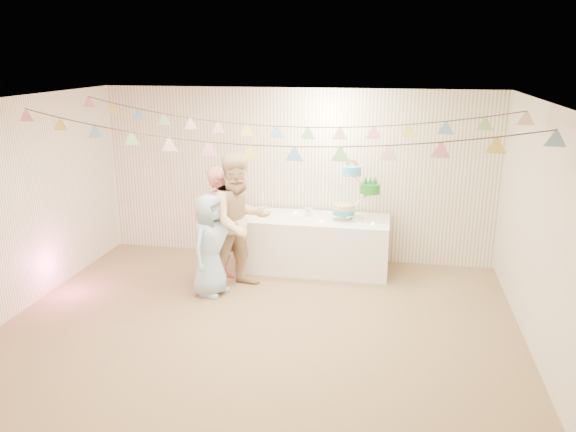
% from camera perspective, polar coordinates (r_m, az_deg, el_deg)
% --- Properties ---
extents(floor, '(6.00, 6.00, 0.00)m').
position_cam_1_polar(floor, '(6.67, -3.03, -11.35)').
color(floor, olive).
rests_on(floor, ground).
extents(ceiling, '(6.00, 6.00, 0.00)m').
position_cam_1_polar(ceiling, '(5.93, -3.41, 11.48)').
color(ceiling, silver).
rests_on(ceiling, ground).
extents(back_wall, '(6.00, 6.00, 0.00)m').
position_cam_1_polar(back_wall, '(8.55, 0.81, 4.18)').
color(back_wall, white).
rests_on(back_wall, ground).
extents(front_wall, '(6.00, 6.00, 0.00)m').
position_cam_1_polar(front_wall, '(3.97, -12.03, -10.97)').
color(front_wall, white).
rests_on(front_wall, ground).
extents(left_wall, '(5.00, 5.00, 0.00)m').
position_cam_1_polar(left_wall, '(7.47, -26.15, 0.70)').
color(left_wall, white).
rests_on(left_wall, ground).
extents(right_wall, '(5.00, 5.00, 0.00)m').
position_cam_1_polar(right_wall, '(6.21, 24.79, -2.06)').
color(right_wall, white).
rests_on(right_wall, ground).
extents(table, '(2.10, 0.84, 0.79)m').
position_cam_1_polar(table, '(8.26, 2.89, -2.81)').
color(table, white).
rests_on(table, floor).
extents(cake_stand, '(0.72, 0.43, 0.81)m').
position_cam_1_polar(cake_stand, '(8.04, 6.90, 2.21)').
color(cake_stand, silver).
rests_on(cake_stand, table).
extents(cake_bottom, '(0.31, 0.31, 0.15)m').
position_cam_1_polar(cake_bottom, '(8.08, 5.73, -0.03)').
color(cake_bottom, teal).
rests_on(cake_bottom, cake_stand).
extents(cake_middle, '(0.27, 0.27, 0.22)m').
position_cam_1_polar(cake_middle, '(8.13, 8.20, 1.97)').
color(cake_middle, '#1A7B1D').
rests_on(cake_middle, cake_stand).
extents(cake_top_tier, '(0.25, 0.25, 0.19)m').
position_cam_1_polar(cake_top_tier, '(7.96, 6.51, 3.73)').
color(cake_top_tier, '#45A9D9').
rests_on(cake_top_tier, cake_stand).
extents(platter, '(0.31, 0.31, 0.02)m').
position_cam_1_polar(platter, '(8.21, -1.57, -0.24)').
color(platter, white).
rests_on(platter, table).
extents(posy, '(0.13, 0.13, 0.14)m').
position_cam_1_polar(posy, '(8.20, 2.08, 0.19)').
color(posy, white).
rests_on(posy, table).
extents(person_adult_a, '(0.50, 0.66, 1.62)m').
position_cam_1_polar(person_adult_a, '(7.76, -6.67, -0.94)').
color(person_adult_a, '#CC736B').
rests_on(person_adult_a, floor).
extents(person_adult_b, '(1.14, 1.14, 1.86)m').
position_cam_1_polar(person_adult_b, '(7.46, -4.91, -0.62)').
color(person_adult_b, tan).
rests_on(person_adult_b, floor).
extents(person_child, '(0.62, 0.77, 1.37)m').
position_cam_1_polar(person_child, '(7.38, -7.90, -2.94)').
color(person_child, '#97BCD5').
rests_on(person_child, floor).
extents(bunting_back, '(5.60, 1.10, 0.40)m').
position_cam_1_polar(bunting_back, '(7.02, -1.16, 10.21)').
color(bunting_back, pink).
rests_on(bunting_back, ceiling).
extents(bunting_front, '(5.60, 0.90, 0.36)m').
position_cam_1_polar(bunting_front, '(5.77, -3.85, 8.54)').
color(bunting_front, '#72A5E5').
rests_on(bunting_front, ceiling).
extents(tealight_0, '(0.04, 0.04, 0.03)m').
position_cam_1_polar(tealight_0, '(8.14, -2.81, -0.09)').
color(tealight_0, '#FFD88C').
rests_on(tealight_0, table).
extents(tealight_1, '(0.04, 0.04, 0.03)m').
position_cam_1_polar(tealight_1, '(8.36, 0.72, 0.37)').
color(tealight_1, '#FFD88C').
rests_on(tealight_1, table).
extents(tealight_2, '(0.04, 0.04, 0.03)m').
position_cam_1_polar(tealight_2, '(7.92, 3.42, -0.58)').
color(tealight_2, '#FFD88C').
rests_on(tealight_2, table).
extents(tealight_3, '(0.04, 0.04, 0.03)m').
position_cam_1_polar(tealight_3, '(8.31, 5.53, 0.20)').
color(tealight_3, '#FFD88C').
rests_on(tealight_3, table).
extents(tealight_4, '(0.04, 0.04, 0.03)m').
position_cam_1_polar(tealight_4, '(7.90, 8.64, -0.77)').
color(tealight_4, '#FFD88C').
rests_on(tealight_4, table).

